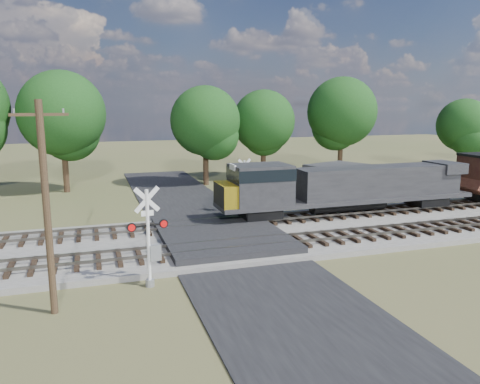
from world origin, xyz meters
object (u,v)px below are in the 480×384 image
object	(u,v)px
crossing_signal_far	(243,191)
equipment_shed	(342,184)
crossing_signal_near	(151,245)
utility_pole	(46,204)

from	to	relation	value
crossing_signal_far	equipment_shed	size ratio (longest dim) A/B	0.68
equipment_shed	crossing_signal_near	bearing A→B (deg)	-163.96
utility_pole	crossing_signal_far	bearing A→B (deg)	41.24
crossing_signal_near	equipment_shed	size ratio (longest dim) A/B	0.75
crossing_signal_far	utility_pole	distance (m)	18.67
crossing_signal_near	crossing_signal_far	distance (m)	14.78
crossing_signal_near	equipment_shed	distance (m)	21.46
crossing_signal_near	utility_pole	xyz separation A→B (m)	(-3.96, -1.61, 2.44)
crossing_signal_near	equipment_shed	bearing A→B (deg)	28.13
utility_pole	equipment_shed	bearing A→B (deg)	27.74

